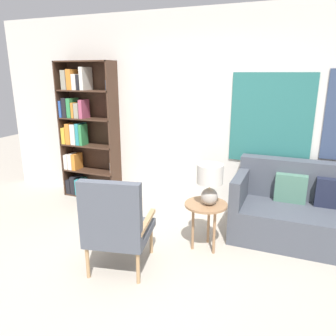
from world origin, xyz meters
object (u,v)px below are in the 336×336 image
object	(u,v)px
bookshelf	(83,131)
armchair	(116,223)
couch	(309,213)
table_lamp	(210,180)
side_table	(206,209)

from	to	relation	value
bookshelf	armchair	world-z (taller)	bookshelf
armchair	couch	bearing A→B (deg)	39.39
armchair	table_lamp	bearing A→B (deg)	46.81
armchair	table_lamp	size ratio (longest dim) A/B	2.20
bookshelf	side_table	world-z (taller)	bookshelf
side_table	table_lamp	bearing A→B (deg)	-22.66
side_table	table_lamp	world-z (taller)	table_lamp
armchair	couch	size ratio (longest dim) A/B	0.58
armchair	table_lamp	world-z (taller)	table_lamp
bookshelf	side_table	distance (m)	2.47
bookshelf	couch	xyz separation A→B (m)	(3.28, -0.25, -0.71)
bookshelf	side_table	xyz separation A→B (m)	(2.23, -0.90, -0.57)
bookshelf	couch	bearing A→B (deg)	-4.30
table_lamp	couch	bearing A→B (deg)	33.09
couch	bookshelf	bearing A→B (deg)	175.70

